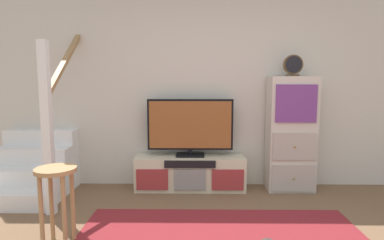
% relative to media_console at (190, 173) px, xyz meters
% --- Properties ---
extents(back_wall, '(6.40, 0.12, 2.70)m').
position_rel_media_console_xyz_m(back_wall, '(0.30, 0.27, 1.13)').
color(back_wall, beige).
rests_on(back_wall, ground_plane).
extents(media_console, '(1.40, 0.38, 0.43)m').
position_rel_media_console_xyz_m(media_console, '(0.00, 0.00, 0.00)').
color(media_console, beige).
rests_on(media_console, ground_plane).
extents(television, '(1.09, 0.22, 0.73)m').
position_rel_media_console_xyz_m(television, '(0.00, 0.02, 0.61)').
color(television, black).
rests_on(television, media_console).
extents(side_cabinet, '(0.58, 0.38, 1.45)m').
position_rel_media_console_xyz_m(side_cabinet, '(1.28, 0.01, 0.51)').
color(side_cabinet, beige).
rests_on(side_cabinet, ground_plane).
extents(desk_clock, '(0.24, 0.08, 0.26)m').
position_rel_media_console_xyz_m(desk_clock, '(1.27, -0.00, 1.36)').
color(desk_clock, '#4C3823').
rests_on(desk_clock, side_cabinet).
extents(staircase, '(1.00, 1.36, 2.20)m').
position_rel_media_console_xyz_m(staircase, '(-1.94, 0.01, 0.15)').
color(staircase, white).
rests_on(staircase, ground_plane).
extents(bar_stool_near, '(0.34, 0.34, 0.68)m').
position_rel_media_console_xyz_m(bar_stool_near, '(-1.09, -1.45, 0.29)').
color(bar_stool_near, '#A37A4C').
rests_on(bar_stool_near, ground_plane).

